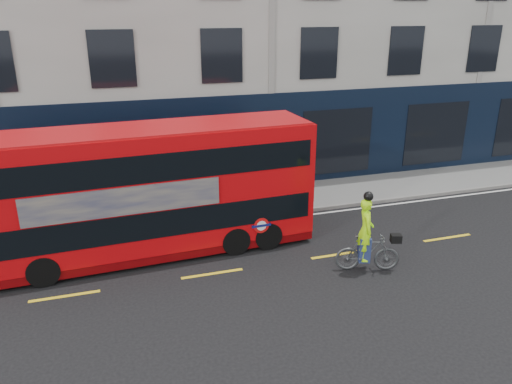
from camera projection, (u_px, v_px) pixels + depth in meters
name	position (u px, v px, depth m)	size (l,w,h in m)	color
ground	(362.00, 278.00, 14.13)	(120.00, 120.00, 0.00)	black
pavement	(282.00, 198.00, 19.93)	(60.00, 3.00, 0.12)	slate
kerb	(296.00, 212.00, 18.58)	(60.00, 0.12, 0.13)	slate
building_terrace	(237.00, 1.00, 23.13)	(50.00, 10.07, 15.00)	#B5B2AB
road_edge_line	(299.00, 216.00, 18.34)	(58.00, 0.10, 0.01)	silver
lane_dashes	(338.00, 254.00, 15.47)	(58.00, 0.12, 0.01)	yellow
bus	(153.00, 191.00, 14.98)	(9.95, 2.69, 3.97)	red
cyclist	(367.00, 245.00, 14.28)	(1.91, 1.07, 2.44)	#494C4E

